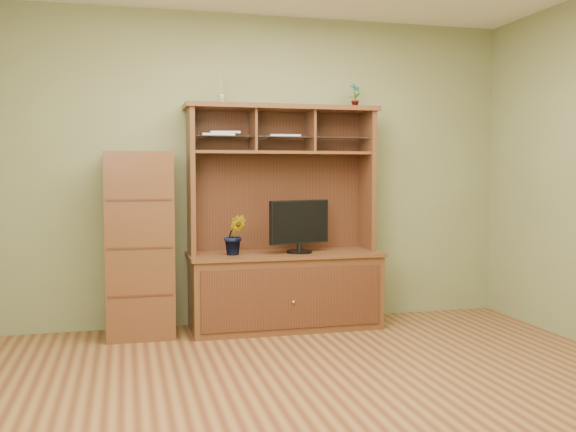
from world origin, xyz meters
name	(u,v)px	position (x,y,z in m)	size (l,w,h in m)	color
room	(336,169)	(0.00, 0.00, 1.35)	(4.54, 4.04, 2.74)	#592F19
media_hutch	(284,267)	(0.12, 1.73, 0.52)	(1.66, 0.61, 1.90)	#492B15
monitor	(299,225)	(0.23, 1.65, 0.89)	(0.55, 0.22, 0.45)	black
orchid_plant	(235,235)	(-0.32, 1.65, 0.82)	(0.18, 0.15, 0.33)	#28571E
top_plant	(355,95)	(0.78, 1.80, 2.01)	(0.11, 0.08, 0.22)	#396724
reed_diffuser	(221,92)	(-0.41, 1.80, 2.00)	(0.05, 0.05, 0.26)	silver
magazines	(242,135)	(-0.23, 1.80, 1.65)	(0.84, 0.23, 0.04)	#BBBBC0
side_cabinet	(139,244)	(-1.09, 1.74, 0.75)	(0.53, 0.49, 1.50)	#492B15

